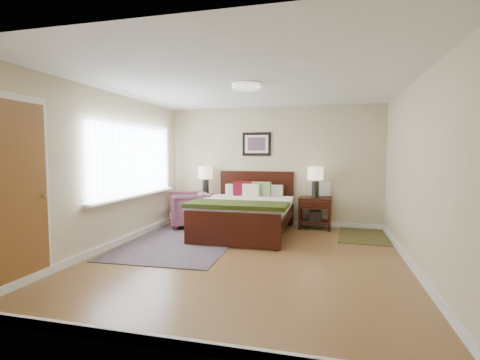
{
  "coord_description": "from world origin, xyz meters",
  "views": [
    {
      "loc": [
        1.13,
        -4.85,
        1.51
      ],
      "look_at": [
        -0.37,
        1.08,
        1.05
      ],
      "focal_mm": 26.0,
      "sensor_mm": 36.0,
      "label": 1
    }
  ],
  "objects_px": {
    "lamp_right": "(315,177)",
    "armchair": "(189,209)",
    "bed": "(246,207)",
    "lamp_left": "(206,175)",
    "nightstand_right": "(315,210)",
    "nightstand_left": "(205,200)",
    "rug_persian": "(179,243)"
  },
  "relations": [
    {
      "from": "nightstand_right",
      "to": "lamp_right",
      "type": "height_order",
      "value": "lamp_right"
    },
    {
      "from": "nightstand_left",
      "to": "nightstand_right",
      "type": "distance_m",
      "value": 2.34
    },
    {
      "from": "lamp_right",
      "to": "armchair",
      "type": "relative_size",
      "value": 0.77
    },
    {
      "from": "nightstand_left",
      "to": "rug_persian",
      "type": "xyz_separation_m",
      "value": [
        0.16,
        -1.75,
        -0.49
      ]
    },
    {
      "from": "bed",
      "to": "armchair",
      "type": "xyz_separation_m",
      "value": [
        -1.3,
        0.34,
        -0.16
      ]
    },
    {
      "from": "nightstand_right",
      "to": "armchair",
      "type": "relative_size",
      "value": 0.81
    },
    {
      "from": "nightstand_left",
      "to": "armchair",
      "type": "relative_size",
      "value": 0.78
    },
    {
      "from": "lamp_left",
      "to": "rug_persian",
      "type": "distance_m",
      "value": 2.06
    },
    {
      "from": "bed",
      "to": "nightstand_left",
      "type": "height_order",
      "value": "bed"
    },
    {
      "from": "lamp_right",
      "to": "rug_persian",
      "type": "height_order",
      "value": "lamp_right"
    },
    {
      "from": "nightstand_right",
      "to": "lamp_right",
      "type": "xyz_separation_m",
      "value": [
        0.0,
        0.01,
        0.67
      ]
    },
    {
      "from": "nightstand_left",
      "to": "rug_persian",
      "type": "height_order",
      "value": "nightstand_left"
    },
    {
      "from": "bed",
      "to": "lamp_right",
      "type": "distance_m",
      "value": 1.57
    },
    {
      "from": "lamp_right",
      "to": "rug_persian",
      "type": "distance_m",
      "value": 3.0
    },
    {
      "from": "rug_persian",
      "to": "nightstand_right",
      "type": "bearing_deg",
      "value": 36.66
    },
    {
      "from": "nightstand_right",
      "to": "lamp_left",
      "type": "height_order",
      "value": "lamp_left"
    },
    {
      "from": "bed",
      "to": "rug_persian",
      "type": "distance_m",
      "value": 1.44
    },
    {
      "from": "nightstand_left",
      "to": "nightstand_right",
      "type": "relative_size",
      "value": 0.97
    },
    {
      "from": "nightstand_left",
      "to": "lamp_left",
      "type": "height_order",
      "value": "lamp_left"
    },
    {
      "from": "nightstand_left",
      "to": "lamp_left",
      "type": "bearing_deg",
      "value": 90.0
    },
    {
      "from": "nightstand_left",
      "to": "nightstand_right",
      "type": "height_order",
      "value": "nightstand_right"
    },
    {
      "from": "lamp_left",
      "to": "lamp_right",
      "type": "relative_size",
      "value": 1.0
    },
    {
      "from": "lamp_right",
      "to": "armchair",
      "type": "distance_m",
      "value": 2.68
    },
    {
      "from": "lamp_left",
      "to": "bed",
      "type": "bearing_deg",
      "value": -36.11
    },
    {
      "from": "nightstand_left",
      "to": "rug_persian",
      "type": "bearing_deg",
      "value": -84.78
    },
    {
      "from": "armchair",
      "to": "nightstand_left",
      "type": "bearing_deg",
      "value": 125.56
    },
    {
      "from": "lamp_right",
      "to": "rug_persian",
      "type": "xyz_separation_m",
      "value": [
        -2.18,
        -1.77,
        -1.05
      ]
    },
    {
      "from": "bed",
      "to": "nightstand_right",
      "type": "bearing_deg",
      "value": 32.03
    },
    {
      "from": "bed",
      "to": "lamp_left",
      "type": "xyz_separation_m",
      "value": [
        -1.09,
        0.79,
        0.52
      ]
    },
    {
      "from": "bed",
      "to": "nightstand_left",
      "type": "distance_m",
      "value": 1.34
    },
    {
      "from": "nightstand_right",
      "to": "rug_persian",
      "type": "bearing_deg",
      "value": -141.05
    },
    {
      "from": "bed",
      "to": "armchair",
      "type": "height_order",
      "value": "bed"
    }
  ]
}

